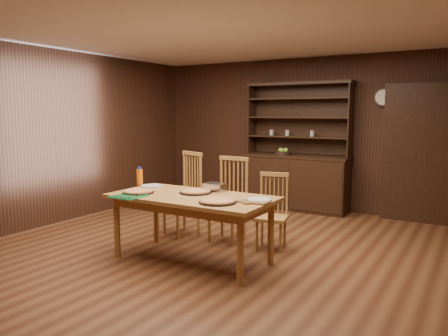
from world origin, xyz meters
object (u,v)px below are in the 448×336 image
Objects in this scene: chair_center at (230,196)px; juice_bottle at (140,177)px; china_hutch at (296,175)px; chair_left at (186,191)px; chair_right at (272,209)px; dining_table at (192,203)px.

juice_bottle is (-0.91, -0.71, 0.28)m from chair_center.
china_hutch reaches higher than chair_center.
chair_left is 1.04× the size of chair_center.
juice_bottle is (-1.53, -0.69, 0.37)m from chair_right.
chair_left is 0.74m from juice_bottle.
china_hutch reaches higher than chair_right.
chair_center is 1.18× the size of chair_right.
juice_bottle reaches higher than chair_right.
chair_left is 4.85× the size of juice_bottle.
chair_center reaches higher than chair_right.
chair_right is at bearing 24.38° from juice_bottle.
dining_table is at bearing -13.43° from juice_bottle.
dining_table is (0.00, -3.12, 0.07)m from china_hutch.
chair_center is at bearing 166.26° from chair_right.
chair_center is at bearing 37.66° from juice_bottle.
china_hutch is 2.27m from chair_right.
chair_right is (1.27, 0.04, -0.11)m from chair_left.
chair_center reaches higher than dining_table.
china_hutch is at bearing 88.42° from chair_center.
chair_center is (-0.05, 0.94, -0.09)m from dining_table.
dining_table is 1.09m from chair_right.
chair_left reaches higher than chair_center.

